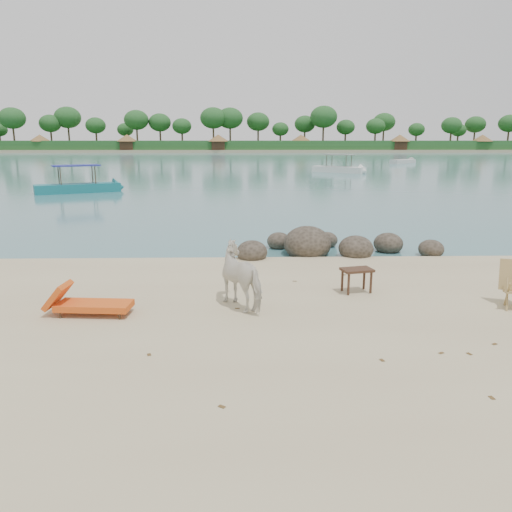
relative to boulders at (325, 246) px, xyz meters
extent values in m
plane|color=#396672|center=(-2.02, 83.31, -0.20)|extent=(400.00, 400.00, 0.00)
cube|color=tan|center=(-2.02, 163.31, -0.20)|extent=(420.00, 90.00, 1.40)
cube|color=#1E4C1E|center=(-2.02, 128.31, 1.70)|extent=(420.00, 18.00, 2.40)
ellipsoid|color=#2F291F|center=(-2.25, -0.71, -0.04)|extent=(0.90, 0.99, 0.68)
ellipsoid|color=#2F291F|center=(-0.55, -0.01, 0.05)|extent=(1.43, 1.58, 1.07)
ellipsoid|color=#2F291F|center=(0.85, -0.41, -0.02)|extent=(1.03, 1.13, 0.77)
ellipsoid|color=#2F291F|center=(2.05, 0.39, -0.04)|extent=(0.90, 0.99, 0.68)
ellipsoid|color=#2F291F|center=(3.15, -0.31, -0.07)|extent=(0.75, 0.82, 0.56)
ellipsoid|color=#2F291F|center=(-1.35, 0.99, -0.06)|extent=(0.76, 0.84, 0.57)
ellipsoid|color=#2F291F|center=(0.25, 1.19, -0.07)|extent=(0.70, 0.77, 0.52)
imported|color=silver|center=(-2.47, -5.02, 0.45)|extent=(1.44, 1.65, 1.29)
plane|color=brown|center=(-1.26, -3.25, -0.19)|extent=(0.12, 0.12, 0.00)
plane|color=brown|center=(0.06, -2.71, -0.19)|extent=(0.14, 0.14, 0.00)
plane|color=brown|center=(-0.35, -7.70, -0.19)|extent=(0.12, 0.12, 0.00)
plane|color=brown|center=(1.70, -7.13, -0.19)|extent=(0.13, 0.13, 0.00)
plane|color=brown|center=(1.11, -7.50, -0.19)|extent=(0.13, 0.13, 0.00)
plane|color=brown|center=(0.67, -7.46, -0.19)|extent=(0.14, 0.14, 0.00)
plane|color=brown|center=(0.79, -8.89, -0.19)|extent=(0.11, 0.11, 0.00)
plane|color=brown|center=(-4.98, -4.81, -0.19)|extent=(0.14, 0.14, 0.00)
plane|color=brown|center=(-4.00, -7.40, -0.19)|extent=(0.13, 0.13, 0.00)
plane|color=brown|center=(-2.62, -5.21, -0.19)|extent=(0.10, 0.10, 0.00)
plane|color=brown|center=(-2.78, -9.02, -0.19)|extent=(0.14, 0.14, 0.00)
camera|label=1|loc=(-2.49, -14.80, 3.17)|focal=35.00mm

